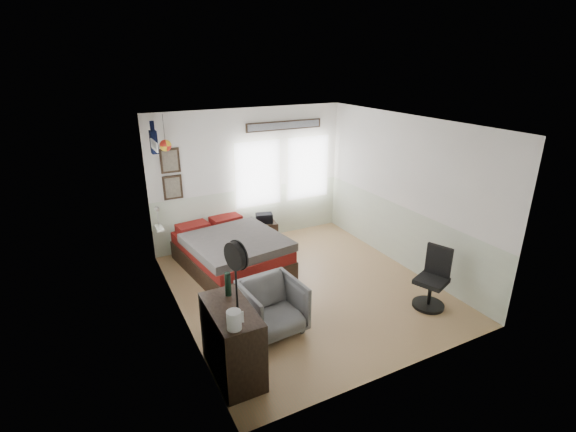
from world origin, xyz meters
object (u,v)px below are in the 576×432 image
object	(u,v)px
dresser	(232,341)
task_chair	(432,283)
nightstand	(265,233)
bed	(231,252)
armchair	(273,307)

from	to	relation	value
dresser	task_chair	world-z (taller)	task_chair
dresser	nightstand	bearing A→B (deg)	60.11
dresser	task_chair	bearing A→B (deg)	0.16
task_chair	dresser	bearing A→B (deg)	158.76
bed	dresser	distance (m)	2.69
nightstand	dresser	bearing A→B (deg)	-114.58
nightstand	bed	bearing A→B (deg)	-138.30
armchair	nightstand	size ratio (longest dim) A/B	1.72
bed	dresser	size ratio (longest dim) A/B	2.28
bed	nightstand	bearing A→B (deg)	28.40
bed	nightstand	world-z (taller)	bed
armchair	bed	bearing A→B (deg)	82.40
dresser	armchair	world-z (taller)	dresser
nightstand	task_chair	bearing A→B (deg)	-62.33
bed	nightstand	size ratio (longest dim) A/B	4.88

